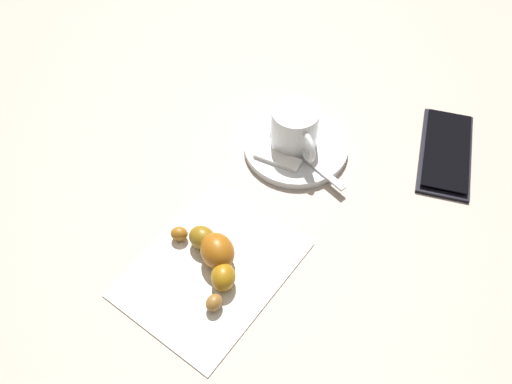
{
  "coord_description": "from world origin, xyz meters",
  "views": [
    {
      "loc": [
        -0.33,
        -0.21,
        0.53
      ],
      "look_at": [
        0.0,
        0.01,
        0.02
      ],
      "focal_mm": 37.49,
      "sensor_mm": 36.0,
      "label": 1
    }
  ],
  "objects": [
    {
      "name": "napkin",
      "position": [
        -0.11,
        0.0,
        0.0
      ],
      "size": [
        0.2,
        0.16,
        0.0
      ],
      "primitive_type": "cube",
      "rotation": [
        0.0,
        0.0,
        -0.05
      ],
      "color": "white",
      "rests_on": "ground"
    },
    {
      "name": "ground_plane",
      "position": [
        0.0,
        0.0,
        0.0
      ],
      "size": [
        1.8,
        1.8,
        0.0
      ],
      "primitive_type": "plane",
      "color": "#A99C8F"
    },
    {
      "name": "sugar_packet",
      "position": [
        0.07,
        0.02,
        0.01
      ],
      "size": [
        0.03,
        0.06,
        0.01
      ],
      "primitive_type": "cube",
      "rotation": [
        0.0,
        0.0,
        4.85
      ],
      "color": "white",
      "rests_on": "saucer"
    },
    {
      "name": "espresso_cup",
      "position": [
        0.1,
        0.02,
        0.04
      ],
      "size": [
        0.07,
        0.08,
        0.06
      ],
      "color": "silver",
      "rests_on": "saucer"
    },
    {
      "name": "saucer",
      "position": [
        0.11,
        0.02,
        0.01
      ],
      "size": [
        0.14,
        0.14,
        0.01
      ],
      "primitive_type": "cylinder",
      "color": "silver",
      "rests_on": "ground"
    },
    {
      "name": "teaspoon",
      "position": [
        0.09,
        0.01,
        0.01
      ],
      "size": [
        0.05,
        0.13,
        0.01
      ],
      "color": "silver",
      "rests_on": "saucer"
    },
    {
      "name": "croissant",
      "position": [
        -0.1,
        0.0,
        0.02
      ],
      "size": [
        0.09,
        0.11,
        0.04
      ],
      "color": "brown",
      "rests_on": "napkin"
    },
    {
      "name": "cell_phone",
      "position": [
        0.21,
        -0.15,
        0.01
      ],
      "size": [
        0.17,
        0.11,
        0.01
      ],
      "color": "black",
      "rests_on": "ground"
    }
  ]
}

